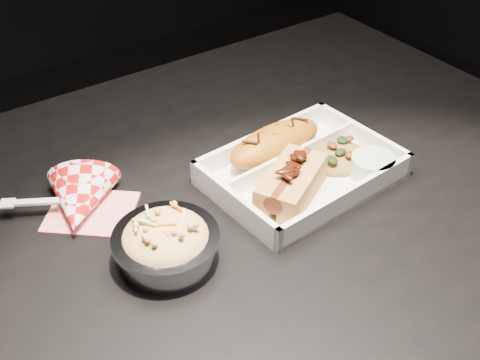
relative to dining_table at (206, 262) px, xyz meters
name	(u,v)px	position (x,y,z in m)	size (l,w,h in m)	color
dining_table	(206,262)	(0.00, 0.00, 0.00)	(1.20, 0.80, 0.75)	black
food_tray	(301,173)	(0.15, -0.02, 0.10)	(0.26, 0.20, 0.04)	white
fried_pastry	(275,143)	(0.15, 0.04, 0.12)	(0.16, 0.06, 0.05)	#AE5C11
hotdog	(291,182)	(0.11, -0.05, 0.12)	(0.13, 0.11, 0.06)	#C68A43
fried_rice_mound	(341,152)	(0.22, -0.02, 0.11)	(0.09, 0.07, 0.03)	#AC7A32
cupcake_liner	(372,166)	(0.23, -0.07, 0.11)	(0.06, 0.06, 0.03)	beige
foil_coleslaw_cup	(166,242)	(-0.08, -0.05, 0.12)	(0.13, 0.13, 0.06)	silver
napkin_fork	(79,202)	(-0.13, 0.09, 0.11)	(0.17, 0.15, 0.10)	red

